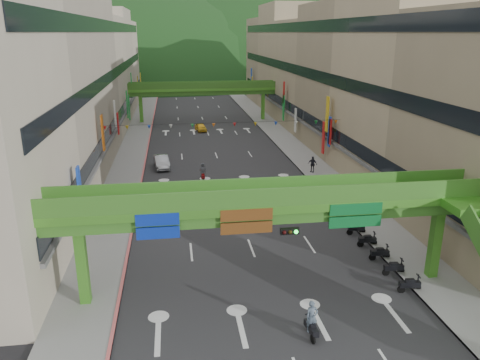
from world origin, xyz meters
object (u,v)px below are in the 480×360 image
at_px(car_silver, 162,162).
at_px(pedestrian_red, 433,250).
at_px(scooter_rider_mid, 243,188).
at_px(car_yellow, 201,127).
at_px(scooter_rider_near, 312,320).
at_px(overpass_near, 286,216).

relative_size(car_silver, pedestrian_red, 2.46).
bearing_deg(scooter_rider_mid, car_yellow, 93.56).
height_order(scooter_rider_near, pedestrian_red, scooter_rider_near).
relative_size(car_yellow, pedestrian_red, 2.00).
xyz_separation_m(scooter_rider_mid, pedestrian_red, (11.17, -15.33, -0.06)).
bearing_deg(scooter_rider_near, pedestrian_red, 32.88).
bearing_deg(overpass_near, pedestrian_red, 13.08).
bearing_deg(pedestrian_red, overpass_near, 161.82).
xyz_separation_m(scooter_rider_mid, car_silver, (-8.03, 11.67, -0.23)).
bearing_deg(pedestrian_red, car_yellow, 74.07).
distance_m(overpass_near, car_yellow, 51.05).
bearing_deg(car_yellow, pedestrian_red, -83.82).
height_order(scooter_rider_mid, car_silver, scooter_rider_mid).
relative_size(scooter_rider_near, pedestrian_red, 1.16).
distance_m(overpass_near, scooter_rider_near, 6.08).
relative_size(scooter_rider_mid, car_yellow, 0.52).
bearing_deg(scooter_rider_near, car_yellow, 92.48).
height_order(overpass_near, pedestrian_red, overpass_near).
xyz_separation_m(overpass_near, scooter_rider_near, (0.44, -4.38, -4.20)).
xyz_separation_m(scooter_rider_near, car_silver, (-8.38, 34.00, -0.26)).
bearing_deg(overpass_near, car_yellow, 92.20).
distance_m(overpass_near, car_silver, 30.99).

